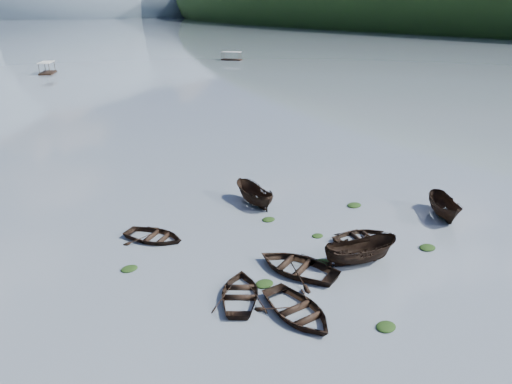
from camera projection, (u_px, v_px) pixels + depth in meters
ground_plane at (377, 296)px, 24.65m from camera, size 2400.00×2400.00×0.00m
haze_mtn_c at (44, 16)px, 793.57m from camera, size 520.00×520.00×260.00m
haze_mtn_d at (144, 15)px, 884.90m from camera, size 520.00×520.00×220.00m
rowboat_0 at (297, 315)px, 23.13m from camera, size 3.30×4.62×0.96m
rowboat_1 at (241, 297)px, 24.56m from camera, size 4.86×5.19×0.87m
rowboat_2 at (359, 262)px, 27.89m from camera, size 5.03×3.07×1.82m
rowboat_3 at (297, 271)px, 27.02m from camera, size 5.30×6.04×1.04m
rowboat_4 at (360, 240)px, 30.63m from camera, size 4.27×3.42×0.79m
rowboat_5 at (443, 216)px, 34.06m from camera, size 4.03×4.66×1.75m
rowboat_6 at (154, 239)px, 30.65m from camera, size 4.92×5.20×0.88m
rowboat_8 at (254, 204)px, 36.23m from camera, size 1.81×4.55×1.74m
weed_clump_0 at (264, 285)px, 25.66m from camera, size 1.07×0.87×0.23m
weed_clump_1 at (322, 264)px, 27.76m from camera, size 1.08×0.87×0.24m
weed_clump_2 at (386, 328)px, 22.21m from camera, size 1.06×0.85×0.23m
weed_clump_3 at (317, 236)px, 31.08m from camera, size 0.81×0.68×0.18m
weed_clump_4 at (427, 248)px, 29.52m from camera, size 1.14×0.90×0.24m
weed_clump_5 at (129, 269)px, 27.15m from camera, size 1.00×0.81×0.21m
weed_clump_6 at (269, 220)px, 33.45m from camera, size 0.99×0.83×0.21m
weed_clump_7 at (354, 206)px, 35.82m from camera, size 1.19×0.95×0.26m
pontoon_centre at (48, 74)px, 107.46m from camera, size 5.09×7.21×2.55m
pontoon_right at (232, 60)px, 134.64m from camera, size 5.87×6.15×2.30m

